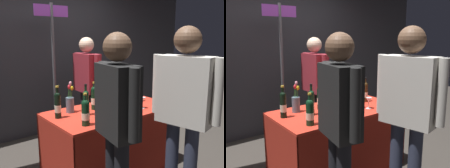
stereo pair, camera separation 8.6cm
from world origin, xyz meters
The scene contains 19 objects.
back_partition centered at (0.00, 1.71, 1.26)m, with size 6.66×0.12×2.52m, color #2D2D33.
tasting_table centered at (0.00, 0.00, 0.54)m, with size 1.52×0.80×0.78m.
featured_wine_bottle centered at (-0.17, 0.12, 0.92)m, with size 0.07×0.07×0.33m.
display_bottle_0 centered at (-0.54, -0.26, 0.91)m, with size 0.08×0.08×0.32m.
display_bottle_1 centered at (-0.02, -0.14, 0.90)m, with size 0.07×0.07×0.30m.
display_bottle_2 centered at (-0.22, -0.10, 0.92)m, with size 0.07×0.07×0.32m.
display_bottle_3 centered at (-0.64, 0.10, 0.92)m, with size 0.07×0.07×0.34m.
display_bottle_4 centered at (0.49, 0.05, 0.91)m, with size 0.07×0.07×0.32m.
display_bottle_5 centered at (0.40, 0.21, 0.91)m, with size 0.08×0.08×0.31m.
display_bottle_6 centered at (0.10, 0.00, 0.91)m, with size 0.07×0.07×0.31m.
display_bottle_7 centered at (0.21, -0.11, 0.91)m, with size 0.07×0.07×0.32m.
display_bottle_8 centered at (-0.36, 0.00, 0.92)m, with size 0.07×0.07×0.34m.
wine_glass_near_vendor centered at (0.30, -0.20, 0.88)m, with size 0.07×0.07×0.13m.
flower_vase centered at (-0.45, 0.20, 0.89)m, with size 0.09×0.09×0.35m.
brochure_stand centered at (0.33, 0.01, 0.84)m, with size 0.14×0.01×0.13m, color silver.
vendor_presenter centered at (0.24, 0.88, 0.97)m, with size 0.23×0.63×1.61m.
taster_foreground_right centered at (0.06, -0.94, 1.04)m, with size 0.29×0.63×1.71m.
taster_foreground_left centered at (-0.55, -0.73, 0.99)m, with size 0.28×0.56×1.65m.
booth_signpost centered at (-0.15, 1.16, 1.27)m, with size 0.51×0.04×2.08m.
Camera 2 is at (-1.71, -2.23, 1.63)m, focal length 39.80 mm.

